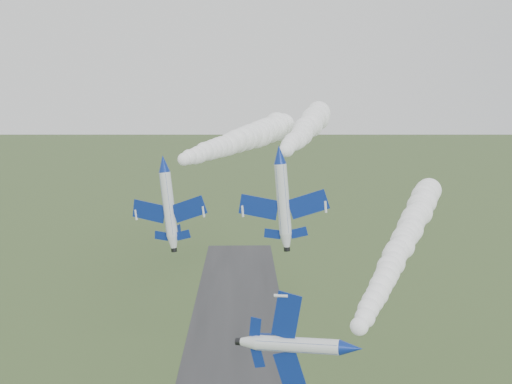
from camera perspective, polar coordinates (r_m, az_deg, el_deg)
jet_lead at (r=52.90m, az=9.53°, el=-15.19°), size 6.48×11.65×9.92m
smoke_trail_jet_lead at (r=84.83m, az=14.79°, el=-4.25°), size 26.63×61.16×4.69m
jet_pair_left at (r=75.15m, az=-9.27°, el=2.83°), size 10.76×12.45×3.23m
smoke_trail_jet_pair_left at (r=104.21m, az=-1.23°, el=5.38°), size 26.18×56.15×5.81m
jet_pair_right at (r=74.37m, az=2.34°, el=3.79°), size 11.98×14.15×3.55m
smoke_trail_jet_pair_right at (r=109.08m, az=5.12°, el=6.44°), size 17.83×63.25×5.65m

